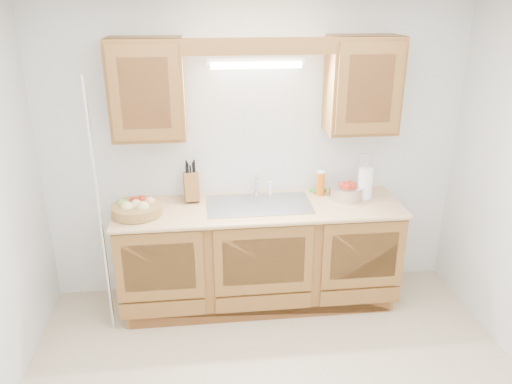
{
  "coord_description": "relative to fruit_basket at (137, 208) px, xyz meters",
  "views": [
    {
      "loc": [
        -0.44,
        -2.48,
        2.49
      ],
      "look_at": [
        -0.06,
        0.85,
        1.16
      ],
      "focal_mm": 35.0,
      "sensor_mm": 36.0,
      "label": 1
    }
  ],
  "objects": [
    {
      "name": "sponge",
      "position": [
        1.5,
        0.31,
        -0.04
      ],
      "size": [
        0.15,
        0.13,
        0.03
      ],
      "rotation": [
        0.0,
        0.0,
        0.43
      ],
      "color": "#CC333F",
      "rests_on": "countertop"
    },
    {
      "name": "orange_canister",
      "position": [
        1.5,
        0.23,
        0.05
      ],
      "size": [
        0.09,
        0.09,
        0.21
      ],
      "rotation": [
        0.0,
        0.0,
        -0.32
      ],
      "color": "orange",
      "rests_on": "countertop"
    },
    {
      "name": "outlet_plate",
      "position": [
        1.91,
        0.36,
        0.2
      ],
      "size": [
        0.08,
        0.01,
        0.12
      ],
      "primitive_type": "cube",
      "color": "white",
      "rests_on": "room"
    },
    {
      "name": "sink",
      "position": [
        0.96,
        0.07,
        -0.13
      ],
      "size": [
        0.84,
        0.46,
        0.36
      ],
      "color": "#9E9EA3",
      "rests_on": "countertop"
    },
    {
      "name": "fluorescent_fixture",
      "position": [
        0.96,
        0.28,
        1.04
      ],
      "size": [
        0.76,
        0.08,
        0.08
      ],
      "color": "white",
      "rests_on": "room"
    },
    {
      "name": "fruit_basket",
      "position": [
        0.0,
        0.0,
        0.0
      ],
      "size": [
        0.41,
        0.41,
        0.12
      ],
      "rotation": [
        0.0,
        0.0,
        0.05
      ],
      "color": "olive",
      "rests_on": "countertop"
    },
    {
      "name": "room",
      "position": [
        0.96,
        -1.13,
        0.3
      ],
      "size": [
        3.52,
        3.5,
        2.5
      ],
      "color": "#C6AF8F",
      "rests_on": "ground"
    },
    {
      "name": "upper_cabinet_left",
      "position": [
        0.13,
        0.2,
        0.87
      ],
      "size": [
        0.55,
        0.33,
        0.75
      ],
      "primitive_type": "cube",
      "color": "brown",
      "rests_on": "room"
    },
    {
      "name": "wire_shelf_pole",
      "position": [
        -0.24,
        -0.2,
        0.05
      ],
      "size": [
        0.03,
        0.03,
        2.0
      ],
      "primitive_type": "cylinder",
      "color": "silver",
      "rests_on": "ground"
    },
    {
      "name": "base_cabinets",
      "position": [
        0.96,
        0.07,
        -0.51
      ],
      "size": [
        2.2,
        0.6,
        0.86
      ],
      "primitive_type": "cube",
      "color": "brown",
      "rests_on": "ground"
    },
    {
      "name": "valance",
      "position": [
        0.96,
        0.06,
        1.19
      ],
      "size": [
        2.2,
        0.05,
        0.12
      ],
      "primitive_type": "cube",
      "color": "brown",
      "rests_on": "room"
    },
    {
      "name": "upper_cabinet_right",
      "position": [
        1.79,
        0.2,
        0.87
      ],
      "size": [
        0.55,
        0.33,
        0.75
      ],
      "primitive_type": "cube",
      "color": "brown",
      "rests_on": "room"
    },
    {
      "name": "soap_bottle",
      "position": [
        0.42,
        0.25,
        0.04
      ],
      "size": [
        0.1,
        0.1,
        0.18
      ],
      "primitive_type": "imported",
      "rotation": [
        0.0,
        0.0,
        0.28
      ],
      "color": "#235BB0",
      "rests_on": "countertop"
    },
    {
      "name": "countertop",
      "position": [
        0.96,
        0.05,
        -0.07
      ],
      "size": [
        2.3,
        0.63,
        0.04
      ],
      "primitive_type": "cube",
      "color": "tan",
      "rests_on": "base_cabinets"
    },
    {
      "name": "knife_block",
      "position": [
        0.42,
        0.24,
        0.07
      ],
      "size": [
        0.14,
        0.21,
        0.34
      ],
      "rotation": [
        0.0,
        0.0,
        0.11
      ],
      "color": "brown",
      "rests_on": "countertop"
    },
    {
      "name": "apple_bowl",
      "position": [
        1.7,
        0.14,
        0.01
      ],
      "size": [
        0.35,
        0.35,
        0.15
      ],
      "rotation": [
        0.0,
        0.0,
        0.25
      ],
      "color": "silver",
      "rests_on": "countertop"
    },
    {
      "name": "paper_towel",
      "position": [
        1.85,
        0.12,
        0.08
      ],
      "size": [
        0.15,
        0.15,
        0.31
      ],
      "rotation": [
        0.0,
        0.0,
        -0.27
      ],
      "color": "silver",
      "rests_on": "countertop"
    }
  ]
}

